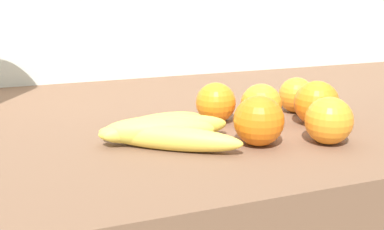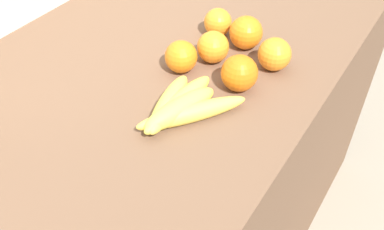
{
  "view_description": "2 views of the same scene",
  "coord_description": "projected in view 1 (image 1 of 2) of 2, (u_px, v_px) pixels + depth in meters",
  "views": [
    {
      "loc": [
        -0.36,
        -0.75,
        1.11
      ],
      "look_at": [
        -0.14,
        -0.14,
        0.93
      ],
      "focal_mm": 42.35,
      "sensor_mm": 36.0,
      "label": 1
    },
    {
      "loc": [
        -0.68,
        -0.49,
        1.44
      ],
      "look_at": [
        -0.21,
        -0.18,
        0.92
      ],
      "focal_mm": 40.45,
      "sensor_mm": 36.0,
      "label": 2
    }
  ],
  "objects": [
    {
      "name": "wall_back",
      "position": [
        175.0,
        158.0,
        1.27
      ],
      "size": [
        1.9,
        0.06,
        1.3
      ],
      "primitive_type": "cube",
      "color": "silver",
      "rests_on": "ground"
    },
    {
      "name": "orange_back_left",
      "position": [
        259.0,
        121.0,
        0.65
      ],
      "size": [
        0.07,
        0.07,
        0.07
      ],
      "primitive_type": "sphere",
      "color": "orange",
      "rests_on": "counter"
    },
    {
      "name": "orange_back_right",
      "position": [
        261.0,
        104.0,
        0.75
      ],
      "size": [
        0.07,
        0.07,
        0.07
      ],
      "primitive_type": "sphere",
      "color": "orange",
      "rests_on": "counter"
    },
    {
      "name": "orange_far_right",
      "position": [
        216.0,
        103.0,
        0.77
      ],
      "size": [
        0.07,
        0.07,
        0.07
      ],
      "primitive_type": "sphere",
      "color": "orange",
      "rests_on": "counter"
    },
    {
      "name": "orange_front",
      "position": [
        296.0,
        95.0,
        0.83
      ],
      "size": [
        0.06,
        0.06,
        0.06
      ],
      "primitive_type": "sphere",
      "color": "orange",
      "rests_on": "counter"
    },
    {
      "name": "orange_right",
      "position": [
        316.0,
        103.0,
        0.75
      ],
      "size": [
        0.07,
        0.07,
        0.07
      ],
      "primitive_type": "sphere",
      "color": "orange",
      "rests_on": "counter"
    },
    {
      "name": "orange_center",
      "position": [
        329.0,
        121.0,
        0.66
      ],
      "size": [
        0.07,
        0.07,
        0.07
      ],
      "primitive_type": "sphere",
      "color": "orange",
      "rests_on": "counter"
    },
    {
      "name": "banana_bunch",
      "position": [
        162.0,
        131.0,
        0.66
      ],
      "size": [
        0.2,
        0.17,
        0.04
      ],
      "color": "#E8C94C",
      "rests_on": "counter"
    }
  ]
}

